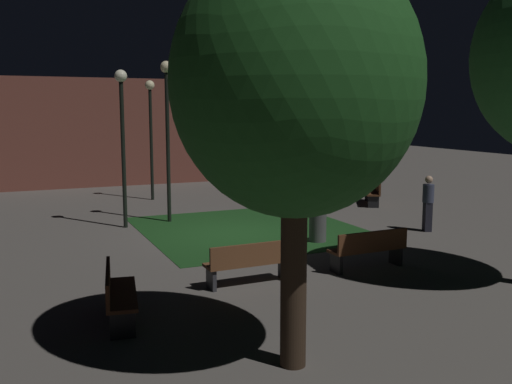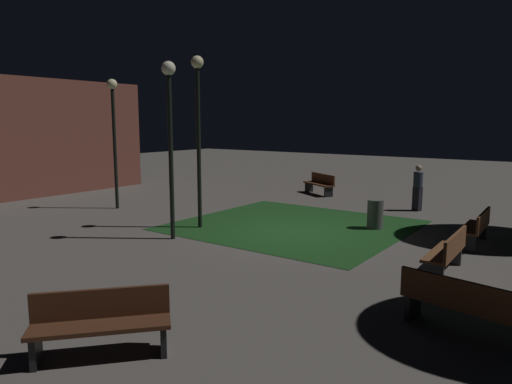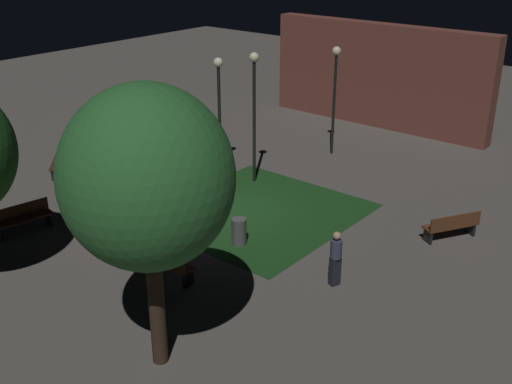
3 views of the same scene
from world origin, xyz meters
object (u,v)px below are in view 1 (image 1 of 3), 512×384
Objects in this scene: lamp_post_plaza_east at (122,122)px; pedestrian at (428,202)px; bench_back_row at (374,191)px; bench_front_left at (117,293)px; bench_path_side at (250,262)px; lamp_post_plaza_west at (151,119)px; trash_bin at (318,226)px; tree_right_canopy at (295,84)px; bench_front_right at (369,248)px; lamp_post_path_center at (167,115)px.

pedestrian is at bearing -27.03° from lamp_post_plaza_east.
bench_back_row is 13.54m from bench_front_left.
lamp_post_plaza_west is (0.80, 11.57, 2.62)m from bench_path_side.
bench_back_row is 0.97× the size of bench_front_left.
bench_path_side reaches higher than trash_bin.
trash_bin is at bearing 57.76° from tree_right_canopy.
pedestrian is (6.67, 2.67, 0.37)m from bench_path_side.
bench_front_right is at bearing 0.00° from bench_path_side.
bench_front_right is 6.13m from tree_right_canopy.
bench_back_row is 14.40m from tree_right_canopy.
tree_right_canopy is 1.21× the size of lamp_post_plaza_east.
trash_bin is at bearing -75.13° from lamp_post_plaza_west.
tree_right_canopy is (-3.71, -3.56, 3.33)m from bench_front_right.
tree_right_canopy is 10.66m from lamp_post_path_center.
bench_path_side is at bearing -138.28° from trash_bin.
bench_path_side is 1.13× the size of pedestrian.
lamp_post_plaza_west is (-7.24, 4.33, 2.62)m from bench_back_row.
tree_right_canopy reaches higher than bench_path_side.
bench_front_left is 0.41× the size of lamp_post_plaza_west.
trash_bin is at bearing 41.72° from bench_path_side.
bench_front_right is 8.23m from lamp_post_plaza_east.
bench_path_side is 7.57m from lamp_post_path_center.
bench_path_side is 0.98× the size of bench_front_left.
lamp_post_plaza_east reaches higher than trash_bin.
lamp_post_plaza_east reaches higher than pedestrian.
tree_right_canopy is at bearing -88.28° from lamp_post_plaza_east.
bench_path_side is at bearing 76.17° from tree_right_canopy.
bench_front_left is at bearing -143.05° from bench_back_row.
pedestrian is at bearing 34.81° from bench_front_right.
lamp_post_path_center is at bearing -96.99° from lamp_post_plaza_west.
lamp_post_path_center is at bearing 110.22° from bench_front_right.
bench_front_left is 0.38× the size of lamp_post_path_center.
lamp_post_plaza_west is (1.68, 15.13, -0.71)m from tree_right_canopy.
lamp_post_plaza_east is at bearing 91.72° from tree_right_canopy.
tree_right_canopy is (-0.88, -3.56, 3.33)m from bench_path_side.
lamp_post_plaza_east is at bearing 78.12° from bench_front_left.
lamp_post_plaza_east is 1.48m from lamp_post_path_center.
lamp_post_path_center is (-7.80, -0.22, 2.83)m from bench_back_row.
pedestrian is (7.86, -4.01, -2.28)m from lamp_post_plaza_east.
lamp_post_plaza_west is 0.93× the size of lamp_post_path_center.
lamp_post_plaza_east is 1.01× the size of lamp_post_plaza_west.
lamp_post_plaza_east is at bearing -176.57° from bench_back_row.
bench_front_right and bench_back_row have the same top height.
bench_back_row is 1.12× the size of pedestrian.
pedestrian is at bearing -34.05° from lamp_post_path_center.
bench_front_right is 4.70m from pedestrian.
bench_front_left is at bearing -110.89° from lamp_post_path_center.
lamp_post_plaza_west is 5.34× the size of trash_bin.
bench_front_right is 0.40× the size of lamp_post_plaza_west.
lamp_post_plaza_east is at bearing 120.98° from bench_front_right.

